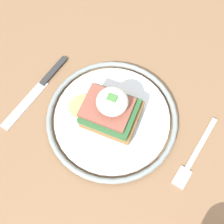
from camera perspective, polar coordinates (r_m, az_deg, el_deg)
name	(u,v)px	position (r m, az deg, el deg)	size (l,w,h in m)	color
ground_plane	(112,180)	(1.25, -0.07, -13.60)	(6.00, 6.00, 0.00)	#B2ADA3
dining_table	(111,131)	(0.64, -0.13, -3.79)	(0.89, 0.91, 0.73)	#846042
plate	(112,118)	(0.53, 0.00, -1.19)	(0.25, 0.25, 0.02)	silver
sandwich	(111,110)	(0.49, -0.26, 0.43)	(0.13, 0.08, 0.08)	olive
fork	(195,155)	(0.53, 16.44, -8.31)	(0.05, 0.15, 0.00)	silver
knife	(41,85)	(0.58, -14.17, 5.27)	(0.05, 0.19, 0.01)	#2D2D2D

